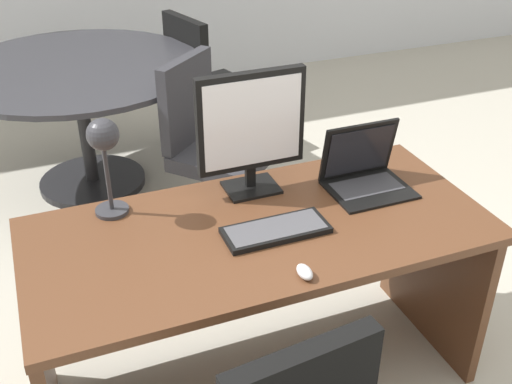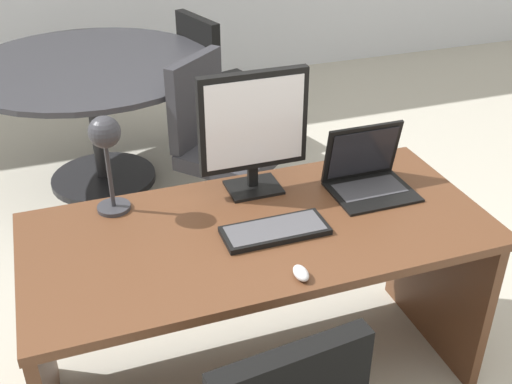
{
  "view_description": "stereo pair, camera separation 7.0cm",
  "coord_description": "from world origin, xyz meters",
  "px_view_note": "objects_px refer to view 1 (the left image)",
  "views": [
    {
      "loc": [
        -0.68,
        -1.67,
        1.95
      ],
      "look_at": [
        0.0,
        0.04,
        0.87
      ],
      "focal_mm": 43.9,
      "sensor_mm": 36.0,
      "label": 1
    },
    {
      "loc": [
        -0.61,
        -1.69,
        1.95
      ],
      "look_at": [
        0.0,
        0.04,
        0.87
      ],
      "focal_mm": 43.9,
      "sensor_mm": 36.0,
      "label": 2
    }
  ],
  "objects_px": {
    "monitor": "(251,126)",
    "laptop": "(363,167)",
    "meeting_chair_near": "(214,160)",
    "meeting_table": "(80,96)",
    "desk": "(255,270)",
    "desk_lamp": "(104,147)",
    "keyboard": "(276,230)",
    "meeting_chair_far": "(208,96)",
    "mouse": "(305,272)"
  },
  "relations": [
    {
      "from": "keyboard",
      "to": "meeting_chair_far",
      "type": "xyz_separation_m",
      "value": [
        0.44,
        2.17,
        -0.39
      ]
    },
    {
      "from": "meeting_chair_far",
      "to": "meeting_chair_near",
      "type": "bearing_deg",
      "value": -105.82
    },
    {
      "from": "desk",
      "to": "meeting_table",
      "type": "xyz_separation_m",
      "value": [
        -0.37,
        1.82,
        0.07
      ]
    },
    {
      "from": "monitor",
      "to": "laptop",
      "type": "bearing_deg",
      "value": -16.14
    },
    {
      "from": "desk_lamp",
      "to": "meeting_table",
      "type": "bearing_deg",
      "value": 86.98
    },
    {
      "from": "desk_lamp",
      "to": "meeting_chair_far",
      "type": "height_order",
      "value": "desk_lamp"
    },
    {
      "from": "desk",
      "to": "desk_lamp",
      "type": "height_order",
      "value": "desk_lamp"
    },
    {
      "from": "desk",
      "to": "desk_lamp",
      "type": "bearing_deg",
      "value": 155.37
    },
    {
      "from": "mouse",
      "to": "meeting_chair_near",
      "type": "bearing_deg",
      "value": 82.75
    },
    {
      "from": "keyboard",
      "to": "meeting_chair_near",
      "type": "bearing_deg",
      "value": 81.83
    },
    {
      "from": "desk_lamp",
      "to": "meeting_chair_near",
      "type": "xyz_separation_m",
      "value": [
        0.68,
        0.95,
        -0.64
      ]
    },
    {
      "from": "monitor",
      "to": "keyboard",
      "type": "bearing_deg",
      "value": -95.45
    },
    {
      "from": "monitor",
      "to": "laptop",
      "type": "xyz_separation_m",
      "value": [
        0.41,
        -0.12,
        -0.19
      ]
    },
    {
      "from": "laptop",
      "to": "meeting_chair_near",
      "type": "relative_size",
      "value": 0.33
    },
    {
      "from": "monitor",
      "to": "keyboard",
      "type": "relative_size",
      "value": 1.29
    },
    {
      "from": "keyboard",
      "to": "mouse",
      "type": "height_order",
      "value": "mouse"
    },
    {
      "from": "meeting_chair_near",
      "to": "desk",
      "type": "bearing_deg",
      "value": -100.67
    },
    {
      "from": "mouse",
      "to": "meeting_chair_far",
      "type": "height_order",
      "value": "meeting_chair_far"
    },
    {
      "from": "keyboard",
      "to": "mouse",
      "type": "bearing_deg",
      "value": -92.59
    },
    {
      "from": "desk",
      "to": "desk_lamp",
      "type": "distance_m",
      "value": 0.71
    },
    {
      "from": "keyboard",
      "to": "meeting_chair_near",
      "type": "height_order",
      "value": "meeting_chair_near"
    },
    {
      "from": "laptop",
      "to": "mouse",
      "type": "bearing_deg",
      "value": -135.87
    },
    {
      "from": "laptop",
      "to": "mouse",
      "type": "xyz_separation_m",
      "value": [
        -0.45,
        -0.44,
        -0.06
      ]
    },
    {
      "from": "laptop",
      "to": "meeting_table",
      "type": "bearing_deg",
      "value": 116.19
    },
    {
      "from": "keyboard",
      "to": "meeting_table",
      "type": "xyz_separation_m",
      "value": [
        -0.41,
        1.92,
        -0.17
      ]
    },
    {
      "from": "laptop",
      "to": "meeting_chair_far",
      "type": "distance_m",
      "value": 2.03
    },
    {
      "from": "desk",
      "to": "laptop",
      "type": "bearing_deg",
      "value": 9.98
    },
    {
      "from": "desk_lamp",
      "to": "desk",
      "type": "bearing_deg",
      "value": -24.63
    },
    {
      "from": "monitor",
      "to": "meeting_chair_far",
      "type": "distance_m",
      "value": 2.01
    },
    {
      "from": "laptop",
      "to": "keyboard",
      "type": "distance_m",
      "value": 0.48
    },
    {
      "from": "keyboard",
      "to": "meeting_chair_far",
      "type": "height_order",
      "value": "meeting_chair_far"
    },
    {
      "from": "monitor",
      "to": "desk_lamp",
      "type": "distance_m",
      "value": 0.52
    },
    {
      "from": "desk_lamp",
      "to": "meeting_chair_near",
      "type": "relative_size",
      "value": 0.41
    },
    {
      "from": "laptop",
      "to": "desk",
      "type": "bearing_deg",
      "value": -170.02
    },
    {
      "from": "mouse",
      "to": "meeting_chair_near",
      "type": "distance_m",
      "value": 1.57
    },
    {
      "from": "monitor",
      "to": "desk_lamp",
      "type": "bearing_deg",
      "value": 179.27
    },
    {
      "from": "keyboard",
      "to": "meeting_chair_near",
      "type": "relative_size",
      "value": 0.39
    },
    {
      "from": "desk_lamp",
      "to": "monitor",
      "type": "bearing_deg",
      "value": -0.73
    },
    {
      "from": "desk",
      "to": "monitor",
      "type": "distance_m",
      "value": 0.53
    },
    {
      "from": "meeting_chair_near",
      "to": "meeting_table",
      "type": "bearing_deg",
      "value": 131.81
    },
    {
      "from": "desk",
      "to": "desk_lamp",
      "type": "xyz_separation_m",
      "value": [
        -0.46,
        0.21,
        0.5
      ]
    },
    {
      "from": "meeting_table",
      "to": "meeting_chair_near",
      "type": "bearing_deg",
      "value": -48.19
    },
    {
      "from": "laptop",
      "to": "meeting_chair_near",
      "type": "xyz_separation_m",
      "value": [
        -0.26,
        1.07,
        -0.45
      ]
    },
    {
      "from": "laptop",
      "to": "keyboard",
      "type": "bearing_deg",
      "value": -157.05
    },
    {
      "from": "mouse",
      "to": "desk_lamp",
      "type": "distance_m",
      "value": 0.79
    },
    {
      "from": "mouse",
      "to": "desk_lamp",
      "type": "bearing_deg",
      "value": 130.58
    },
    {
      "from": "mouse",
      "to": "meeting_table",
      "type": "distance_m",
      "value": 2.21
    },
    {
      "from": "meeting_chair_near",
      "to": "laptop",
      "type": "bearing_deg",
      "value": -76.32
    },
    {
      "from": "desk",
      "to": "keyboard",
      "type": "distance_m",
      "value": 0.26
    },
    {
      "from": "desk",
      "to": "mouse",
      "type": "xyz_separation_m",
      "value": [
        0.03,
        -0.35,
        0.24
      ]
    }
  ]
}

